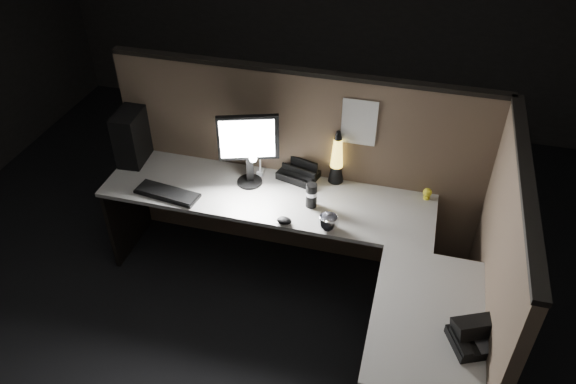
% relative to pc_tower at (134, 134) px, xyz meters
% --- Properties ---
extents(floor, '(6.00, 6.00, 0.00)m').
position_rel_pc_tower_xyz_m(floor, '(1.22, -0.80, -0.93)').
color(floor, black).
rests_on(floor, ground).
extents(room_shell, '(6.00, 6.00, 6.00)m').
position_rel_pc_tower_xyz_m(room_shell, '(1.22, -0.80, 0.69)').
color(room_shell, silver).
rests_on(room_shell, ground).
extents(partition_back, '(2.66, 0.06, 1.50)m').
position_rel_pc_tower_xyz_m(partition_back, '(1.22, 0.13, -0.18)').
color(partition_back, brown).
rests_on(partition_back, ground).
extents(partition_right, '(0.06, 1.66, 1.50)m').
position_rel_pc_tower_xyz_m(partition_right, '(2.55, -0.70, -0.18)').
color(partition_right, brown).
rests_on(partition_right, ground).
extents(desk, '(2.60, 1.60, 0.73)m').
position_rel_pc_tower_xyz_m(desk, '(1.40, -0.54, -0.35)').
color(desk, '#B9B5AE').
rests_on(desk, ground).
extents(pc_tower, '(0.20, 0.39, 0.40)m').
position_rel_pc_tower_xyz_m(pc_tower, '(0.00, 0.00, 0.00)').
color(pc_tower, black).
rests_on(pc_tower, desk).
extents(monitor, '(0.40, 0.19, 0.53)m').
position_rel_pc_tower_xyz_m(monitor, '(0.92, -0.08, 0.12)').
color(monitor, black).
rests_on(monitor, desk).
extents(keyboard, '(0.47, 0.21, 0.02)m').
position_rel_pc_tower_xyz_m(keyboard, '(0.41, -0.38, -0.19)').
color(keyboard, black).
rests_on(keyboard, desk).
extents(mouse, '(0.10, 0.08, 0.04)m').
position_rel_pc_tower_xyz_m(mouse, '(1.27, -0.46, -0.18)').
color(mouse, black).
rests_on(mouse, desk).
extents(clip_lamp, '(0.05, 0.20, 0.26)m').
position_rel_pc_tower_xyz_m(clip_lamp, '(0.96, -0.06, -0.05)').
color(clip_lamp, silver).
rests_on(clip_lamp, desk).
extents(organizer, '(0.32, 0.30, 0.20)m').
position_rel_pc_tower_xyz_m(organizer, '(1.24, 0.08, -0.15)').
color(organizer, black).
rests_on(organizer, desk).
extents(lava_lamp, '(0.11, 0.11, 0.41)m').
position_rel_pc_tower_xyz_m(lava_lamp, '(1.50, 0.08, -0.03)').
color(lava_lamp, black).
rests_on(lava_lamp, desk).
extents(travel_mug, '(0.08, 0.08, 0.18)m').
position_rel_pc_tower_xyz_m(travel_mug, '(1.40, -0.24, -0.11)').
color(travel_mug, black).
rests_on(travel_mug, desk).
extents(steel_mug, '(0.15, 0.15, 0.10)m').
position_rel_pc_tower_xyz_m(steel_mug, '(1.55, -0.44, -0.15)').
color(steel_mug, silver).
rests_on(steel_mug, desk).
extents(figurine, '(0.06, 0.06, 0.06)m').
position_rel_pc_tower_xyz_m(figurine, '(2.14, 0.04, -0.15)').
color(figurine, yellow).
rests_on(figurine, desk).
extents(pinned_paper, '(0.23, 0.00, 0.33)m').
position_rel_pc_tower_xyz_m(pinned_paper, '(1.63, 0.10, 0.29)').
color(pinned_paper, white).
rests_on(pinned_paper, partition_back).
extents(desk_phone, '(0.31, 0.30, 0.15)m').
position_rel_pc_tower_xyz_m(desk_phone, '(2.46, -1.10, -0.14)').
color(desk_phone, black).
rests_on(desk_phone, desk).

